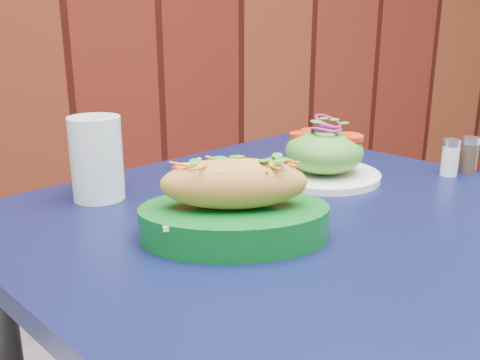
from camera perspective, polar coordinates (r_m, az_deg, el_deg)
name	(u,v)px	position (r m, az deg, el deg)	size (l,w,h in m)	color
cafe_table	(313,273)	(0.81, 7.78, -9.77)	(1.03, 1.03, 0.75)	black
banh_mi_basket	(234,207)	(0.68, -0.62, -2.86)	(0.28, 0.23, 0.11)	#095C1C
salad_plate	(324,156)	(0.94, 8.92, 2.51)	(0.20, 0.20, 0.11)	white
water_glass	(97,158)	(0.85, -15.04, 2.24)	(0.08, 0.08, 0.13)	silver
salt_shaker	(450,158)	(1.02, 21.51, 2.25)	(0.03, 0.03, 0.07)	white
pepper_shaker	(469,155)	(1.05, 23.25, 2.47)	(0.03, 0.03, 0.07)	#3F3326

